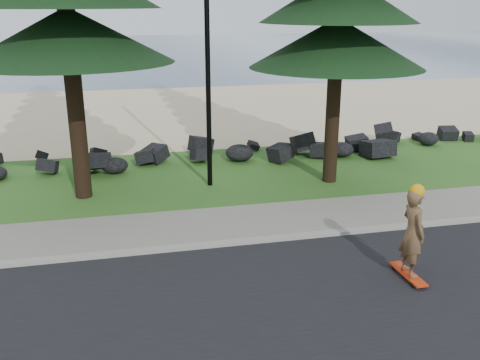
{
  "coord_description": "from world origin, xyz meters",
  "views": [
    {
      "loc": [
        -2.35,
        -11.23,
        4.99
      ],
      "look_at": [
        0.17,
        0.0,
        1.17
      ],
      "focal_mm": 40.0,
      "sensor_mm": 36.0,
      "label": 1
    }
  ],
  "objects": [
    {
      "name": "ground",
      "position": [
        0.0,
        0.0,
        0.0
      ],
      "size": [
        160.0,
        160.0,
        0.0
      ],
      "primitive_type": "plane",
      "color": "#2A5B1C",
      "rests_on": "ground"
    },
    {
      "name": "road",
      "position": [
        0.0,
        -4.5,
        0.01
      ],
      "size": [
        160.0,
        7.0,
        0.02
      ],
      "primitive_type": "cube",
      "color": "black",
      "rests_on": "ground"
    },
    {
      "name": "kerb",
      "position": [
        0.0,
        -0.9,
        0.05
      ],
      "size": [
        160.0,
        0.2,
        0.1
      ],
      "primitive_type": "cube",
      "color": "gray",
      "rests_on": "ground"
    },
    {
      "name": "sidewalk",
      "position": [
        0.0,
        0.2,
        0.04
      ],
      "size": [
        160.0,
        2.0,
        0.08
      ],
      "primitive_type": "cube",
      "color": "gray",
      "rests_on": "ground"
    },
    {
      "name": "beach_sand",
      "position": [
        0.0,
        14.5,
        0.01
      ],
      "size": [
        160.0,
        15.0,
        0.01
      ],
      "primitive_type": "cube",
      "color": "#D0BB8B",
      "rests_on": "ground"
    },
    {
      "name": "ocean",
      "position": [
        0.0,
        51.0,
        0.0
      ],
      "size": [
        160.0,
        58.0,
        0.01
      ],
      "primitive_type": "cube",
      "color": "#354E66",
      "rests_on": "ground"
    },
    {
      "name": "seawall_boulders",
      "position": [
        0.0,
        5.6,
        0.0
      ],
      "size": [
        60.0,
        2.4,
        1.1
      ],
      "primitive_type": null,
      "color": "black",
      "rests_on": "ground"
    },
    {
      "name": "lamp_post",
      "position": [
        0.0,
        3.2,
        4.13
      ],
      "size": [
        0.25,
        0.14,
        8.14
      ],
      "color": "black",
      "rests_on": "ground"
    },
    {
      "name": "skateboarder",
      "position": [
        2.75,
        -3.09,
        0.95
      ],
      "size": [
        0.42,
        1.02,
        1.88
      ],
      "rotation": [
        0.0,
        0.0,
        1.6
      ],
      "color": "red",
      "rests_on": "ground"
    }
  ]
}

